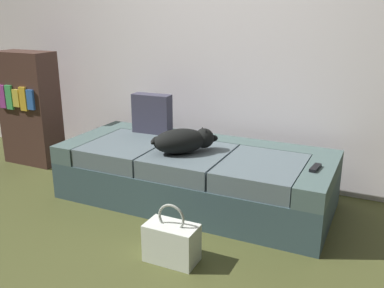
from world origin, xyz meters
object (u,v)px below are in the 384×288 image
at_px(tv_remote, 315,168).
at_px(handbag, 172,242).
at_px(bookshelf, 30,108).
at_px(dog_dark, 184,141).
at_px(couch, 195,175).
at_px(throw_pillow, 152,114).

distance_m(tv_remote, handbag, 1.09).
bearing_deg(bookshelf, dog_dark, -8.33).
height_order(couch, handbag, couch).
distance_m(couch, bookshelf, 1.89).
relative_size(throw_pillow, bookshelf, 0.31).
height_order(throw_pillow, handbag, throw_pillow).
xyz_separation_m(couch, handbag, (0.24, -0.85, -0.09)).
height_order(dog_dark, bookshelf, bookshelf).
distance_m(throw_pillow, handbag, 1.42).
bearing_deg(dog_dark, handbag, -69.42).
height_order(dog_dark, handbag, dog_dark).
bearing_deg(couch, bookshelf, 175.55).
distance_m(dog_dark, handbag, 0.88).
bearing_deg(couch, tv_remote, -3.91).
bearing_deg(handbag, couch, 105.85).
bearing_deg(bookshelf, couch, -4.45).
height_order(couch, bookshelf, bookshelf).
bearing_deg(tv_remote, handbag, -125.17).
distance_m(couch, tv_remote, 0.96).
bearing_deg(throw_pillow, handbag, -54.99).
xyz_separation_m(dog_dark, throw_pillow, (-0.49, 0.37, 0.08)).
height_order(couch, tv_remote, tv_remote).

